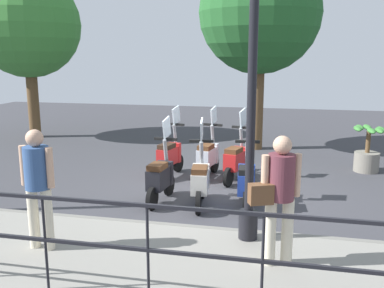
{
  "coord_description": "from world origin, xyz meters",
  "views": [
    {
      "loc": [
        -8.01,
        -1.28,
        2.65
      ],
      "look_at": [
        0.2,
        0.5,
        0.9
      ],
      "focal_mm": 40.0,
      "sensor_mm": 36.0,
      "label": 1
    }
  ],
  "objects_px": {
    "pedestrian_distant": "(38,180)",
    "tree_large": "(27,25)",
    "scooter_near_1": "(200,180)",
    "scooter_far_2": "(170,155)",
    "potted_palm": "(367,153)",
    "pedestrian_with_bag": "(279,191)",
    "tree_distant": "(260,13)",
    "scooter_far_1": "(208,156)",
    "scooter_near_2": "(161,177)",
    "scooter_far_0": "(236,160)",
    "lamp_post_near": "(251,111)",
    "scooter_near_0": "(246,181)"
  },
  "relations": [
    {
      "from": "scooter_near_1",
      "to": "scooter_far_0",
      "type": "bearing_deg",
      "value": -22.4
    },
    {
      "from": "potted_palm",
      "to": "scooter_near_2",
      "type": "bearing_deg",
      "value": 126.84
    },
    {
      "from": "pedestrian_with_bag",
      "to": "tree_distant",
      "type": "height_order",
      "value": "tree_distant"
    },
    {
      "from": "tree_large",
      "to": "potted_palm",
      "type": "xyz_separation_m",
      "value": [
        -2.24,
        -9.92,
        -3.12
      ]
    },
    {
      "from": "scooter_near_1",
      "to": "scooter_far_0",
      "type": "xyz_separation_m",
      "value": [
        1.64,
        -0.45,
        0.0
      ]
    },
    {
      "from": "lamp_post_near",
      "to": "tree_large",
      "type": "relative_size",
      "value": 0.77
    },
    {
      "from": "pedestrian_distant",
      "to": "tree_distant",
      "type": "relative_size",
      "value": 0.29
    },
    {
      "from": "lamp_post_near",
      "to": "scooter_near_1",
      "type": "distance_m",
      "value": 2.33
    },
    {
      "from": "pedestrian_with_bag",
      "to": "scooter_far_0",
      "type": "relative_size",
      "value": 1.03
    },
    {
      "from": "scooter_near_0",
      "to": "scooter_far_0",
      "type": "relative_size",
      "value": 1.0
    },
    {
      "from": "pedestrian_distant",
      "to": "potted_palm",
      "type": "relative_size",
      "value": 1.5
    },
    {
      "from": "lamp_post_near",
      "to": "potted_palm",
      "type": "bearing_deg",
      "value": -26.75
    },
    {
      "from": "lamp_post_near",
      "to": "scooter_near_0",
      "type": "distance_m",
      "value": 2.22
    },
    {
      "from": "lamp_post_near",
      "to": "pedestrian_distant",
      "type": "height_order",
      "value": "lamp_post_near"
    },
    {
      "from": "pedestrian_distant",
      "to": "pedestrian_with_bag",
      "type": "bearing_deg",
      "value": 99.83
    },
    {
      "from": "pedestrian_with_bag",
      "to": "tree_distant",
      "type": "relative_size",
      "value": 0.29
    },
    {
      "from": "pedestrian_distant",
      "to": "scooter_far_2",
      "type": "bearing_deg",
      "value": 177.38
    },
    {
      "from": "tree_distant",
      "to": "tree_large",
      "type": "bearing_deg",
      "value": 87.54
    },
    {
      "from": "scooter_far_0",
      "to": "scooter_far_1",
      "type": "height_order",
      "value": "same"
    },
    {
      "from": "pedestrian_with_bag",
      "to": "scooter_near_1",
      "type": "relative_size",
      "value": 1.03
    },
    {
      "from": "scooter_far_1",
      "to": "scooter_near_2",
      "type": "bearing_deg",
      "value": 173.18
    },
    {
      "from": "scooter_near_0",
      "to": "scooter_near_2",
      "type": "distance_m",
      "value": 1.55
    },
    {
      "from": "scooter_near_0",
      "to": "scooter_far_2",
      "type": "xyz_separation_m",
      "value": [
        1.61,
        1.83,
        0.0
      ]
    },
    {
      "from": "pedestrian_distant",
      "to": "tree_large",
      "type": "bearing_deg",
      "value": -141.64
    },
    {
      "from": "scooter_near_1",
      "to": "scooter_far_2",
      "type": "distance_m",
      "value": 2.03
    },
    {
      "from": "pedestrian_distant",
      "to": "scooter_near_0",
      "type": "height_order",
      "value": "pedestrian_distant"
    },
    {
      "from": "pedestrian_with_bag",
      "to": "pedestrian_distant",
      "type": "distance_m",
      "value": 3.04
    },
    {
      "from": "pedestrian_with_bag",
      "to": "scooter_far_1",
      "type": "distance_m",
      "value": 4.4
    },
    {
      "from": "tree_distant",
      "to": "scooter_far_1",
      "type": "distance_m",
      "value": 4.64
    },
    {
      "from": "scooter_near_0",
      "to": "lamp_post_near",
      "type": "bearing_deg",
      "value": -177.76
    },
    {
      "from": "potted_palm",
      "to": "scooter_far_0",
      "type": "xyz_separation_m",
      "value": [
        -1.45,
        2.86,
        0.04
      ]
    },
    {
      "from": "lamp_post_near",
      "to": "scooter_far_0",
      "type": "distance_m",
      "value": 3.53
    },
    {
      "from": "pedestrian_distant",
      "to": "scooter_near_1",
      "type": "height_order",
      "value": "pedestrian_distant"
    },
    {
      "from": "pedestrian_with_bag",
      "to": "scooter_far_1",
      "type": "height_order",
      "value": "pedestrian_with_bag"
    },
    {
      "from": "scooter_far_0",
      "to": "potted_palm",
      "type": "bearing_deg",
      "value": -47.06
    },
    {
      "from": "potted_palm",
      "to": "tree_large",
      "type": "bearing_deg",
      "value": 77.25
    },
    {
      "from": "lamp_post_near",
      "to": "scooter_near_2",
      "type": "height_order",
      "value": "lamp_post_near"
    },
    {
      "from": "tree_large",
      "to": "tree_distant",
      "type": "xyz_separation_m",
      "value": [
        -0.31,
        -7.25,
        0.2
      ]
    },
    {
      "from": "potted_palm",
      "to": "scooter_near_1",
      "type": "distance_m",
      "value": 4.54
    },
    {
      "from": "scooter_near_1",
      "to": "scooter_far_2",
      "type": "height_order",
      "value": "same"
    },
    {
      "from": "tree_distant",
      "to": "scooter_far_2",
      "type": "xyz_separation_m",
      "value": [
        -3.28,
        1.67,
        -3.28
      ]
    },
    {
      "from": "pedestrian_with_bag",
      "to": "scooter_far_2",
      "type": "relative_size",
      "value": 1.03
    },
    {
      "from": "scooter_near_1",
      "to": "scooter_near_0",
      "type": "bearing_deg",
      "value": -87.36
    },
    {
      "from": "lamp_post_near",
      "to": "tree_distant",
      "type": "bearing_deg",
      "value": 2.95
    },
    {
      "from": "potted_palm",
      "to": "scooter_far_2",
      "type": "bearing_deg",
      "value": 107.26
    },
    {
      "from": "scooter_near_2",
      "to": "scooter_far_1",
      "type": "xyz_separation_m",
      "value": [
        1.81,
        -0.56,
        0.0
      ]
    },
    {
      "from": "potted_palm",
      "to": "scooter_near_1",
      "type": "bearing_deg",
      "value": 133.07
    },
    {
      "from": "tree_large",
      "to": "lamp_post_near",
      "type": "bearing_deg",
      "value": -132.2
    },
    {
      "from": "lamp_post_near",
      "to": "potted_palm",
      "type": "xyz_separation_m",
      "value": [
        4.63,
        -2.34,
        -1.49
      ]
    },
    {
      "from": "scooter_near_1",
      "to": "scooter_near_2",
      "type": "distance_m",
      "value": 0.75
    }
  ]
}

